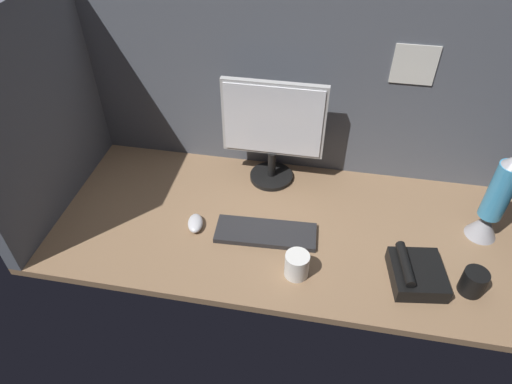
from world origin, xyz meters
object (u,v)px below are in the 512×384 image
object	(u,v)px
mug_black_travel	(473,282)
mug_ceramic_white	(297,265)
monitor	(273,129)
mouse	(195,223)
lava_lamp	(494,204)
desk_phone	(416,273)
keyboard	(266,233)

from	to	relation	value
mug_black_travel	mug_ceramic_white	size ratio (longest dim) A/B	0.97
monitor	mouse	size ratio (longest dim) A/B	4.62
mug_black_travel	mug_ceramic_white	distance (cm)	56.94
mug_ceramic_white	lava_lamp	size ratio (longest dim) A/B	0.25
monitor	lava_lamp	world-z (taller)	monitor
mug_ceramic_white	desk_phone	size ratio (longest dim) A/B	0.43
mouse	desk_phone	xyz separation A→B (cm)	(79.07, -10.67, 1.49)
mouse	mug_ceramic_white	xyz separation A→B (cm)	(39.82, -15.42, 2.90)
keyboard	mouse	world-z (taller)	mouse
mug_black_travel	lava_lamp	distance (cm)	30.19
mug_black_travel	mug_ceramic_white	xyz separation A→B (cm)	(-56.84, -3.39, 0.12)
lava_lamp	desk_phone	distance (cm)	38.29
mouse	mug_black_travel	bearing A→B (deg)	-20.81
desk_phone	lava_lamp	bearing A→B (deg)	44.84
monitor	mug_ceramic_white	distance (cm)	55.61
mouse	mug_ceramic_white	size ratio (longest dim) A/B	1.04
mug_ceramic_white	mug_black_travel	bearing A→B (deg)	3.41
mug_ceramic_white	lava_lamp	bearing A→B (deg)	25.04
monitor	mug_black_travel	size ratio (longest dim) A/B	4.96
keyboard	lava_lamp	size ratio (longest dim) A/B	1.02
monitor	desk_phone	distance (cm)	74.23
monitor	mug_black_travel	world-z (taller)	monitor
keyboard	mug_black_travel	world-z (taller)	mug_black_travel
keyboard	lava_lamp	bearing A→B (deg)	7.65
lava_lamp	desk_phone	bearing A→B (deg)	-135.16
monitor	keyboard	xyz separation A→B (cm)	(3.03, -33.55, -23.38)
lava_lamp	desk_phone	xyz separation A→B (cm)	(-25.76, -25.62, -12.10)
mug_black_travel	mug_ceramic_white	bearing A→B (deg)	-176.59
mug_black_travel	desk_phone	xyz separation A→B (cm)	(-17.59, 1.37, -1.29)
mouse	mug_ceramic_white	world-z (taller)	mug_ceramic_white
mug_black_travel	desk_phone	size ratio (longest dim) A/B	0.42
monitor	desk_phone	world-z (taller)	monitor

